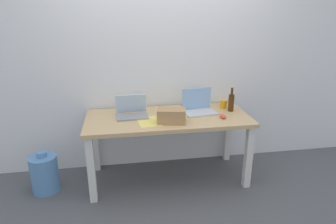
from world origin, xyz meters
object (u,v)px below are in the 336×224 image
object	(u,v)px
desk	(168,125)
coffee_mug	(223,104)
laptop_left	(132,112)
cardboard_box	(171,116)
laptop_right	(199,107)
beer_bottle	(231,102)
water_cooler_jug	(45,173)
computer_mouse	(223,116)

from	to	relation	value
desk	coffee_mug	world-z (taller)	coffee_mug
laptop_left	cardboard_box	bearing A→B (deg)	-32.54
cardboard_box	laptop_right	bearing A→B (deg)	36.10
desk	laptop_right	xyz separation A→B (m)	(0.35, 0.08, 0.15)
desk	laptop_right	distance (m)	0.39
beer_bottle	coffee_mug	world-z (taller)	beer_bottle
laptop_left	cardboard_box	size ratio (longest dim) A/B	1.20
beer_bottle	water_cooler_jug	distance (m)	2.11
coffee_mug	cardboard_box	bearing A→B (deg)	-152.48
desk	cardboard_box	size ratio (longest dim) A/B	6.16
coffee_mug	water_cooler_jug	world-z (taller)	coffee_mug
beer_bottle	coffee_mug	xyz separation A→B (m)	(-0.05, 0.11, -0.06)
beer_bottle	water_cooler_jug	world-z (taller)	beer_bottle
computer_mouse	beer_bottle	bearing A→B (deg)	49.19
laptop_right	cardboard_box	bearing A→B (deg)	-143.90
laptop_left	coffee_mug	size ratio (longest dim) A/B	3.51
desk	coffee_mug	xyz separation A→B (m)	(0.66, 0.17, 0.14)
laptop_right	beer_bottle	size ratio (longest dim) A/B	1.33
laptop_left	laptop_right	world-z (taller)	laptop_right
desk	water_cooler_jug	world-z (taller)	desk
laptop_left	cardboard_box	distance (m)	0.45
laptop_right	beer_bottle	bearing A→B (deg)	-2.44
water_cooler_jug	coffee_mug	bearing A→B (deg)	6.14
laptop_right	cardboard_box	world-z (taller)	laptop_right
desk	water_cooler_jug	xyz separation A→B (m)	(-1.29, -0.04, -0.43)
desk	beer_bottle	xyz separation A→B (m)	(0.71, 0.06, 0.20)
laptop_left	beer_bottle	world-z (taller)	beer_bottle
beer_bottle	cardboard_box	bearing A→B (deg)	-161.46
desk	laptop_right	bearing A→B (deg)	12.82
laptop_left	water_cooler_jug	bearing A→B (deg)	-173.30
desk	laptop_right	world-z (taller)	laptop_right
laptop_left	beer_bottle	xyz separation A→B (m)	(1.09, -0.00, 0.05)
coffee_mug	computer_mouse	bearing A→B (deg)	-110.21
laptop_right	coffee_mug	size ratio (longest dim) A/B	3.80
laptop_right	cardboard_box	xyz separation A→B (m)	(-0.35, -0.25, 0.01)
laptop_right	cardboard_box	distance (m)	0.43
water_cooler_jug	laptop_left	bearing A→B (deg)	6.70
laptop_right	computer_mouse	distance (m)	0.30
cardboard_box	water_cooler_jug	bearing A→B (deg)	174.16
coffee_mug	beer_bottle	bearing A→B (deg)	-66.08
coffee_mug	water_cooler_jug	size ratio (longest dim) A/B	0.22
computer_mouse	coffee_mug	world-z (taller)	coffee_mug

